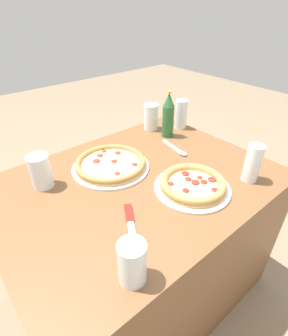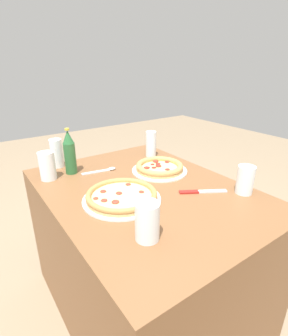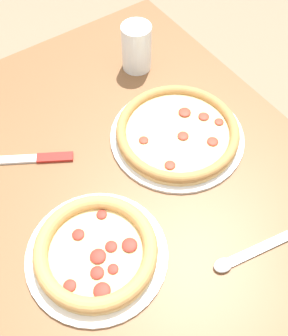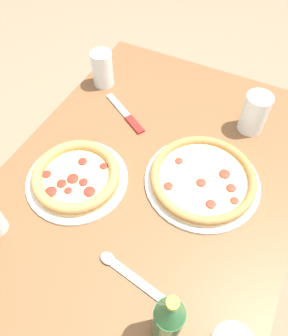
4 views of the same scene
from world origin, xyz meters
The scene contains 12 objects.
ground_plane centered at (0.00, 0.00, 0.00)m, with size 8.00×8.00×0.00m, color #847056.
table centered at (0.00, 0.00, 0.36)m, with size 1.11×0.83×0.72m.
pizza_veggie centered at (0.03, -0.14, 0.74)m, with size 0.33×0.33×0.04m.
pizza_margherita centered at (-0.12, 0.18, 0.74)m, with size 0.29×0.29×0.04m.
glass_lemonade centered at (0.29, 0.34, 0.78)m, with size 0.07×0.07×0.13m.
glass_orange_juice centered at (-0.34, 0.29, 0.79)m, with size 0.06×0.06×0.16m.
glass_iced_tea centered at (-0.50, -0.24, 0.79)m, with size 0.07×0.07×0.16m.
glass_cola centered at (-0.36, -0.33, 0.78)m, with size 0.08×0.08×0.14m.
glass_red_wine centered at (0.31, -0.21, 0.78)m, with size 0.08×0.08×0.13m.
beer_bottle centered at (-0.37, -0.21, 0.83)m, with size 0.06×0.06×0.24m.
knife centered at (0.18, 0.18, 0.72)m, with size 0.13×0.20×0.01m.
spoon centered at (-0.29, -0.06, 0.73)m, with size 0.06×0.19×0.01m.
Camera 2 is at (0.89, -0.63, 1.26)m, focal length 28.00 mm.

